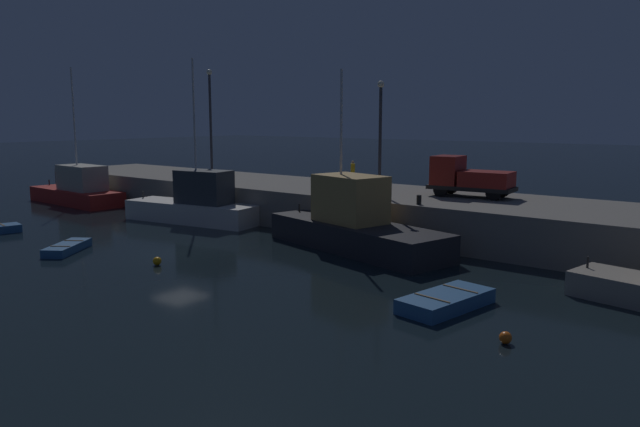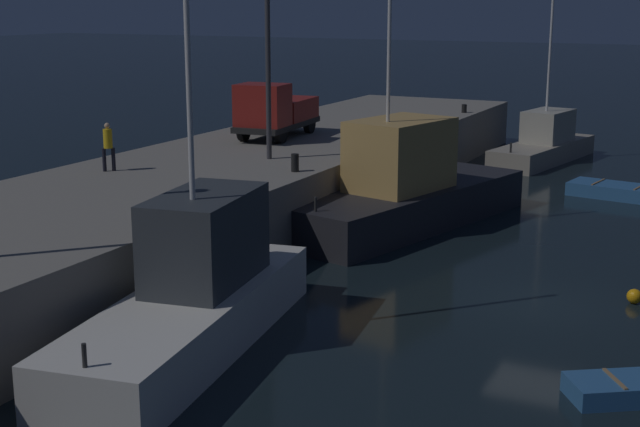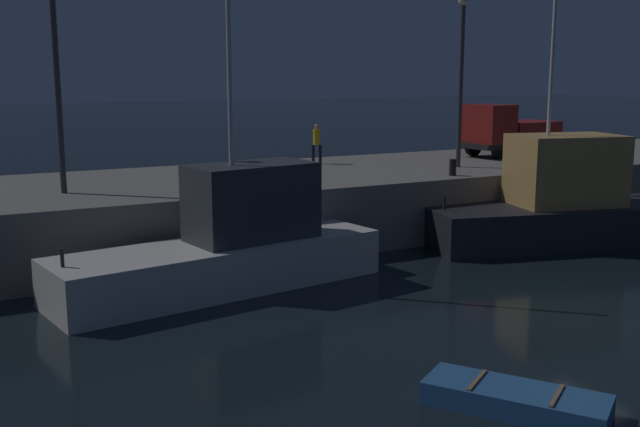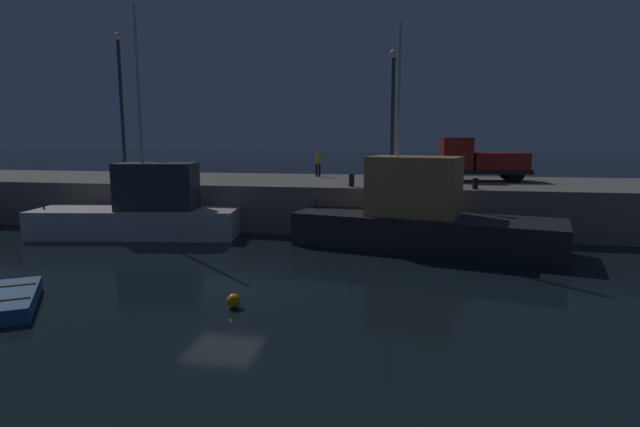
% 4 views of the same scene
% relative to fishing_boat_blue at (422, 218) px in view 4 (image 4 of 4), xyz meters
% --- Properties ---
extents(ground_plane, '(320.00, 320.00, 0.00)m').
position_rel_fishing_boat_blue_xyz_m(ground_plane, '(-6.95, -6.80, -1.39)').
color(ground_plane, black).
extents(pier_quay, '(58.59, 9.11, 2.49)m').
position_rel_fishing_boat_blue_xyz_m(pier_quay, '(-6.95, 6.59, -0.15)').
color(pier_quay, gray).
rests_on(pier_quay, ground).
extents(fishing_boat_blue, '(12.34, 6.26, 10.04)m').
position_rel_fishing_boat_blue_xyz_m(fishing_boat_blue, '(0.00, 0.00, 0.00)').
color(fishing_boat_blue, '#232328').
rests_on(fishing_boat_blue, ground).
extents(fishing_boat_white, '(10.55, 4.40, 11.36)m').
position_rel_fishing_boat_blue_xyz_m(fishing_boat_white, '(-13.88, 0.29, -0.09)').
color(fishing_boat_white, silver).
rests_on(fishing_boat_white, ground).
extents(dinghy_orange_near, '(2.96, 3.59, 0.50)m').
position_rel_fishing_boat_blue_xyz_m(dinghy_orange_near, '(-12.12, -10.40, -1.16)').
color(dinghy_orange_near, '#2D6099').
rests_on(dinghy_orange_near, ground).
extents(mooring_buoy_near, '(0.43, 0.43, 0.43)m').
position_rel_fishing_boat_blue_xyz_m(mooring_buoy_near, '(-5.64, -9.25, -1.18)').
color(mooring_buoy_near, orange).
rests_on(mooring_buoy_near, ground).
extents(lamp_post_west, '(0.44, 0.44, 8.63)m').
position_rel_fishing_boat_blue_xyz_m(lamp_post_west, '(-17.82, 5.41, 6.10)').
color(lamp_post_west, '#38383D').
rests_on(lamp_post_west, pier_quay).
extents(lamp_post_east, '(0.44, 0.44, 7.15)m').
position_rel_fishing_boat_blue_xyz_m(lamp_post_east, '(-1.60, 5.05, 5.32)').
color(lamp_post_east, '#38383D').
rests_on(lamp_post_east, pier_quay).
extents(utility_truck, '(5.35, 2.55, 2.50)m').
position_rel_fishing_boat_blue_xyz_m(utility_truck, '(3.28, 7.51, 2.29)').
color(utility_truck, black).
rests_on(utility_truck, pier_quay).
extents(dockworker, '(0.45, 0.45, 1.75)m').
position_rel_fishing_boat_blue_xyz_m(dockworker, '(-6.42, 8.95, 2.09)').
color(dockworker, black).
rests_on(dockworker, pier_quay).
extents(bollard_west, '(0.28, 0.28, 0.65)m').
position_rel_fishing_boat_blue_xyz_m(bollard_west, '(-3.54, 2.89, 1.42)').
color(bollard_west, black).
rests_on(bollard_west, pier_quay).
extents(bollard_central, '(0.28, 0.28, 0.54)m').
position_rel_fishing_boat_blue_xyz_m(bollard_central, '(2.60, 2.65, 1.37)').
color(bollard_central, black).
rests_on(bollard_central, pier_quay).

